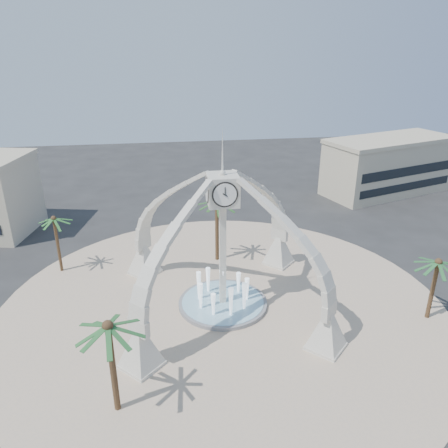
{
  "coord_description": "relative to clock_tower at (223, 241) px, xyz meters",
  "views": [
    {
      "loc": [
        -4.88,
        -33.28,
        22.22
      ],
      "look_at": [
        0.41,
        2.0,
        7.16
      ],
      "focal_mm": 35.0,
      "sensor_mm": 36.0,
      "label": 1
    }
  ],
  "objects": [
    {
      "name": "palm_south",
      "position": [
        -8.54,
        -10.94,
        -0.06
      ],
      "size": [
        4.79,
        4.79,
        7.35
      ],
      "rotation": [
        0.0,
        0.0,
        -0.11
      ],
      "color": "brown",
      "rests_on": "ground"
    },
    {
      "name": "palm_east",
      "position": [
        17.25,
        -4.51,
        -1.13
      ],
      "size": [
        4.69,
        4.69,
        6.16
      ],
      "rotation": [
        0.0,
        0.0,
        0.26
      ],
      "color": "brown",
      "rests_on": "ground"
    },
    {
      "name": "ground",
      "position": [
        0.0,
        0.0,
        -6.49
      ],
      "size": [
        140.0,
        140.0,
        0.0
      ],
      "primitive_type": "plane",
      "color": "#282828",
      "rests_on": "ground"
    },
    {
      "name": "fountain",
      "position": [
        0.0,
        0.0,
        -6.2
      ],
      "size": [
        8.0,
        8.0,
        3.62
      ],
      "color": "gray",
      "rests_on": "ground"
    },
    {
      "name": "palm_north",
      "position": [
        0.7,
        8.95,
        0.23
      ],
      "size": [
        4.68,
        4.68,
        7.63
      ],
      "rotation": [
        0.0,
        0.0,
        -0.11
      ],
      "color": "brown",
      "rests_on": "ground"
    },
    {
      "name": "plaza",
      "position": [
        0.0,
        0.0,
        -6.46
      ],
      "size": [
        40.0,
        40.0,
        0.06
      ],
      "primitive_type": "cylinder",
      "color": "tan",
      "rests_on": "ground"
    },
    {
      "name": "clock_tower",
      "position": [
        0.0,
        0.0,
        0.0
      ],
      "size": [
        17.94,
        17.94,
        16.3
      ],
      "color": "beige",
      "rests_on": "ground"
    },
    {
      "name": "palm_west",
      "position": [
        -15.68,
        8.84,
        -0.7
      ],
      "size": [
        4.27,
        4.27,
        6.53
      ],
      "rotation": [
        0.0,
        0.0,
        0.33
      ],
      "color": "brown",
      "rests_on": "ground"
    },
    {
      "name": "building_ne",
      "position": [
        30.0,
        28.0,
        -2.18
      ],
      "size": [
        21.87,
        14.17,
        8.6
      ],
      "rotation": [
        0.0,
        0.0,
        0.31
      ],
      "color": "#BAAD91",
      "rests_on": "ground"
    }
  ]
}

